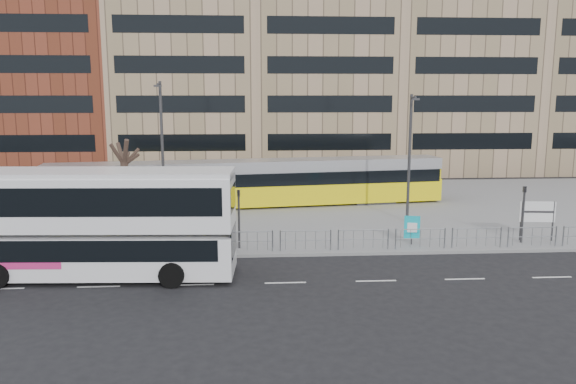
{
  "coord_description": "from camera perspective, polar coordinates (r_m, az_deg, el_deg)",
  "views": [
    {
      "loc": [
        -3.35,
        -27.35,
        8.11
      ],
      "look_at": [
        -1.26,
        6.0,
        2.27
      ],
      "focal_mm": 35.0,
      "sensor_mm": 36.0,
      "label": 1
    }
  ],
  "objects": [
    {
      "name": "tram",
      "position": [
        40.21,
        -3.79,
        0.88
      ],
      "size": [
        28.3,
        6.4,
        3.32
      ],
      "rotation": [
        0.0,
        0.0,
        0.13
      ],
      "color": "yellow",
      "rests_on": "plaza"
    },
    {
      "name": "kerb",
      "position": [
        28.75,
        3.27,
        -6.34
      ],
      "size": [
        64.0,
        0.25,
        0.17
      ],
      "primitive_type": "cube",
      "color": "gray",
      "rests_on": "ground"
    },
    {
      "name": "bare_tree",
      "position": [
        34.2,
        -16.44,
        5.4
      ],
      "size": [
        4.94,
        4.94,
        7.76
      ],
      "color": "black",
      "rests_on": "plaza"
    },
    {
      "name": "lamp_post_east",
      "position": [
        35.58,
        12.27,
        3.87
      ],
      "size": [
        0.45,
        1.04,
        7.97
      ],
      "color": "#2D2D30",
      "rests_on": "plaza"
    },
    {
      "name": "ad_panel",
      "position": [
        30.75,
        12.48,
        -3.57
      ],
      "size": [
        0.83,
        0.24,
        1.56
      ],
      "rotation": [
        0.0,
        0.0,
        -0.22
      ],
      "color": "#2D2D30",
      "rests_on": "plaza"
    },
    {
      "name": "plaza",
      "position": [
        40.3,
        1.26,
        -1.6
      ],
      "size": [
        64.0,
        24.0,
        0.15
      ],
      "primitive_type": "cube",
      "color": "gray",
      "rests_on": "ground"
    },
    {
      "name": "station_sign",
      "position": [
        33.63,
        24.01,
        -2.01
      ],
      "size": [
        1.9,
        0.3,
        2.19
      ],
      "rotation": [
        0.0,
        0.0,
        -0.12
      ],
      "color": "#2D2D30",
      "rests_on": "plaza"
    },
    {
      "name": "ground",
      "position": [
        28.72,
        3.28,
        -6.51
      ],
      "size": [
        120.0,
        120.0,
        0.0
      ],
      "primitive_type": "plane",
      "color": "black",
      "rests_on": "ground"
    },
    {
      "name": "road_markings",
      "position": [
        25.1,
        6.67,
        -9.0
      ],
      "size": [
        62.0,
        0.12,
        0.01
      ],
      "primitive_type": "cube",
      "color": "white",
      "rests_on": "ground"
    },
    {
      "name": "traffic_light_west",
      "position": [
        29.19,
        -5.02,
        -1.96
      ],
      "size": [
        0.16,
        0.2,
        3.1
      ],
      "rotation": [
        0.0,
        0.0,
        -0.0
      ],
      "color": "#2D2D30",
      "rests_on": "plaza"
    },
    {
      "name": "lamp_post_west",
      "position": [
        35.49,
        -12.66,
        4.48
      ],
      "size": [
        0.45,
        1.04,
        8.74
      ],
      "color": "#2D2D30",
      "rests_on": "plaza"
    },
    {
      "name": "traffic_light_east",
      "position": [
        32.77,
        22.81,
        -1.4
      ],
      "size": [
        0.17,
        0.21,
        3.1
      ],
      "rotation": [
        0.0,
        0.0,
        0.04
      ],
      "color": "#2D2D30",
      "rests_on": "plaza"
    },
    {
      "name": "pedestrian_barrier",
      "position": [
        29.24,
        7.09,
        -4.28
      ],
      "size": [
        32.07,
        0.07,
        1.1
      ],
      "color": "gray",
      "rests_on": "plaza"
    },
    {
      "name": "pedestrian",
      "position": [
        31.04,
        -11.01,
        -3.32
      ],
      "size": [
        0.47,
        0.7,
        1.91
      ],
      "primitive_type": "imported",
      "rotation": [
        0.0,
        0.0,
        1.59
      ],
      "color": "black",
      "rests_on": "plaza"
    },
    {
      "name": "building_row",
      "position": [
        62.0,
        0.99,
        14.35
      ],
      "size": [
        70.4,
        18.4,
        31.2
      ],
      "color": "brown",
      "rests_on": "ground"
    },
    {
      "name": "double_decker_bus",
      "position": [
        26.18,
        -18.92,
        -2.74
      ],
      "size": [
        12.24,
        3.56,
        4.85
      ],
      "rotation": [
        0.0,
        0.0,
        -0.05
      ],
      "color": "white",
      "rests_on": "ground"
    }
  ]
}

